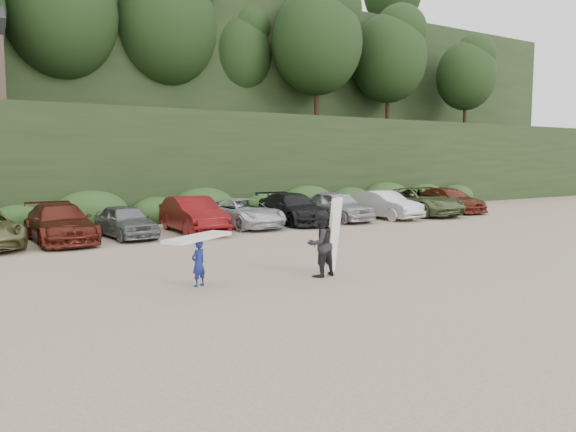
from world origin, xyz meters
TOP-DOWN VIEW (x-y plane):
  - ground at (0.00, 0.00)m, footprint 120.00×120.00m
  - hillside_backdrop at (-0.26, 35.93)m, footprint 90.00×41.50m
  - parked_cars at (0.51, 10.02)m, footprint 34.00×6.11m
  - child_surfer at (-5.97, -0.27)m, footprint 2.24×1.67m
  - adult_surfer at (-2.53, -0.96)m, footprint 1.41×0.86m

SIDE VIEW (x-z plane):
  - ground at x=0.00m, z-range 0.00..0.00m
  - parked_cars at x=0.51m, z-range -0.04..1.58m
  - child_surfer at x=-5.97m, z-range 0.24..1.58m
  - adult_surfer at x=-2.53m, z-range -0.15..2.06m
  - hillside_backdrop at x=-0.26m, z-range -2.78..25.22m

